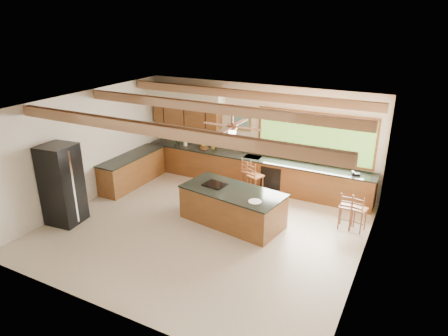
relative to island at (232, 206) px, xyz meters
The scene contains 9 objects.
ground 0.88m from the island, 128.09° to the right, with size 7.20×7.20×0.00m, color beige.
room_shell 1.89m from the island, behind, with size 7.27×6.54×3.02m.
counter_run 2.31m from the island, 123.85° to the left, with size 7.12×3.10×1.22m.
island is the anchor object (origin of this frame).
refrigerator 4.17m from the island, 153.27° to the right, with size 0.85×0.83×2.00m.
bar_stool_a 1.84m from the island, 101.67° to the left, with size 0.44×0.44×1.07m.
bar_stool_b 1.55m from the island, 93.01° to the left, with size 0.50×0.50×1.08m.
bar_stool_c 2.72m from the island, 20.43° to the left, with size 0.36×0.36×0.96m.
bar_stool_d 2.99m from the island, 18.55° to the left, with size 0.40×0.40×0.95m.
Camera 1 is at (4.33, -7.31, 4.86)m, focal length 32.00 mm.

